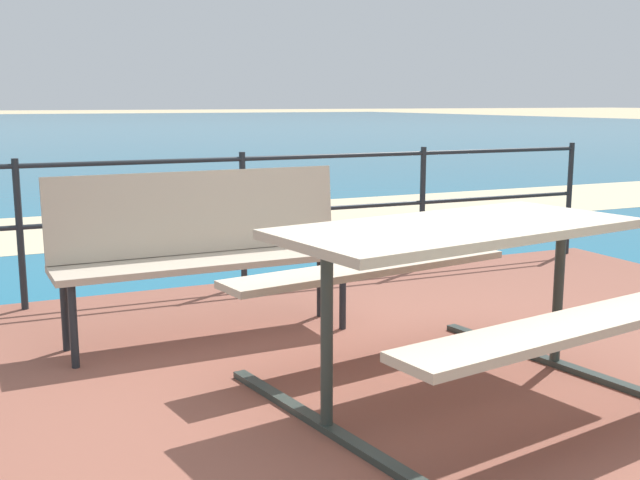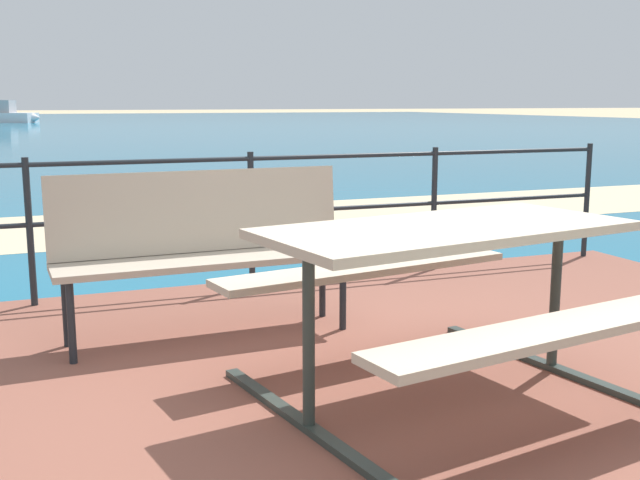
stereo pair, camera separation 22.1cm
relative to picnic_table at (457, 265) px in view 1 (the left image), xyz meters
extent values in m
plane|color=tan|center=(-0.20, -0.08, -0.66)|extent=(240.00, 240.00, 0.00)
cube|color=brown|center=(-0.20, -0.08, -0.63)|extent=(6.40, 5.20, 0.06)
cube|color=#196B8E|center=(-0.20, 39.92, -0.66)|extent=(90.00, 90.00, 0.01)
cube|color=beige|center=(-0.20, 5.70, -0.66)|extent=(54.02, 2.91, 0.01)
cube|color=#BCAD93|center=(0.00, 0.00, 0.16)|extent=(1.73, 1.01, 0.04)
cube|color=#BCAD93|center=(0.10, -0.61, -0.13)|extent=(1.65, 0.53, 0.04)
cube|color=#BCAD93|center=(-0.10, 0.61, -0.13)|extent=(1.65, 0.53, 0.04)
cylinder|color=#2D3833|center=(-0.68, -0.12, -0.22)|extent=(0.06, 0.06, 0.76)
cube|color=#2D3833|center=(-0.68, -0.12, -0.59)|extent=(0.31, 1.48, 0.03)
cylinder|color=#2D3833|center=(0.68, 0.12, -0.22)|extent=(0.06, 0.06, 0.76)
cube|color=#2D3833|center=(0.68, 0.12, -0.59)|extent=(0.31, 1.48, 0.03)
cube|color=tan|center=(-0.77, 1.25, -0.16)|extent=(1.68, 0.45, 0.04)
cube|color=tan|center=(-0.77, 1.43, 0.09)|extent=(1.67, 0.12, 0.46)
cylinder|color=#1E2328|center=(-1.51, 1.08, -0.38)|extent=(0.04, 0.04, 0.44)
cylinder|color=#1E2328|center=(-1.52, 1.38, -0.38)|extent=(0.04, 0.04, 0.44)
cylinder|color=#1E2328|center=(-0.01, 1.13, -0.38)|extent=(0.04, 0.04, 0.44)
cylinder|color=#1E2328|center=(-0.02, 1.42, -0.38)|extent=(0.04, 0.04, 0.44)
cylinder|color=#1E2328|center=(-1.67, 2.35, -0.12)|extent=(0.04, 0.04, 0.96)
cylinder|color=#1E2328|center=(-0.20, 2.35, -0.12)|extent=(0.04, 0.04, 0.96)
cylinder|color=#1E2328|center=(1.28, 2.35, -0.12)|extent=(0.04, 0.04, 0.96)
cylinder|color=#1E2328|center=(2.75, 2.35, -0.12)|extent=(0.04, 0.04, 0.96)
cylinder|color=#1E2328|center=(-0.20, 2.35, 0.31)|extent=(5.90, 0.03, 0.03)
cylinder|color=#1E2328|center=(-0.20, 2.35, -0.07)|extent=(5.90, 0.03, 0.03)
camera|label=1|loc=(-1.90, -2.76, 0.71)|focal=43.13mm
camera|label=2|loc=(-1.70, -2.84, 0.71)|focal=43.13mm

